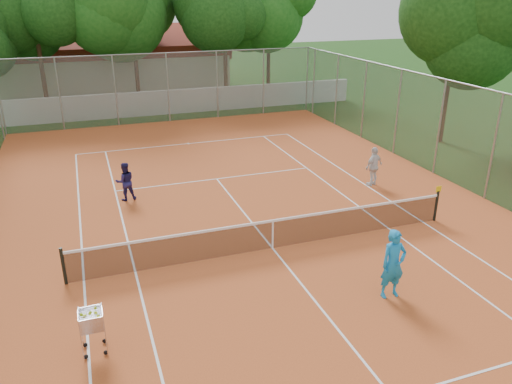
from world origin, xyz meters
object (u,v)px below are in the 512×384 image
object	(u,v)px
player_near	(393,264)
player_far_right	(374,166)
tennis_net	(273,234)
player_far_left	(125,181)
clubhouse	(115,61)
ball_hopper	(93,330)

from	to	relation	value
player_near	player_far_right	distance (m)	7.98
tennis_net	player_far_right	size ratio (longest dim) A/B	7.48
player_near	player_far_left	bearing A→B (deg)	124.57
clubhouse	player_far_left	size ratio (longest dim) A/B	11.25
tennis_net	player_far_right	xyz separation A→B (m)	(5.74, 3.63, 0.30)
player_near	player_far_right	world-z (taller)	player_near
tennis_net	player_far_right	distance (m)	6.80
ball_hopper	player_far_left	bearing A→B (deg)	102.38
clubhouse	player_near	xyz separation A→B (m)	(3.93, -32.37, -1.26)
ball_hopper	tennis_net	bearing A→B (deg)	52.72
player_near	player_far_right	bearing A→B (deg)	62.96
clubhouse	player_near	world-z (taller)	clubhouse
player_far_left	ball_hopper	xyz separation A→B (m)	(-1.56, -8.45, -0.18)
tennis_net	clubhouse	bearing A→B (deg)	93.95
clubhouse	player_near	size ratio (longest dim) A/B	8.88
clubhouse	player_far_right	size ratio (longest dim) A/B	10.33
tennis_net	player_far_left	size ratio (longest dim) A/B	8.15
tennis_net	player_near	bearing A→B (deg)	-60.30
clubhouse	ball_hopper	world-z (taller)	clubhouse
player_far_right	ball_hopper	distance (m)	12.95
player_far_right	ball_hopper	bearing A→B (deg)	11.05
player_near	ball_hopper	world-z (taller)	player_near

